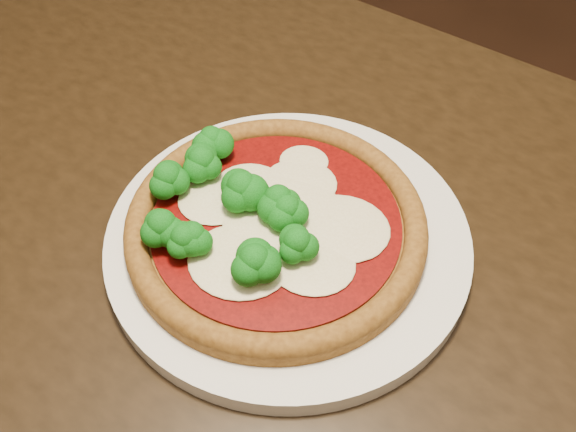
# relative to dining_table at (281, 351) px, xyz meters

# --- Properties ---
(dining_table) EXTENTS (1.57, 1.29, 0.75)m
(dining_table) POSITION_rel_dining_table_xyz_m (0.00, 0.00, 0.00)
(dining_table) COLOR black
(dining_table) RESTS_ON floor
(plate) EXTENTS (0.32, 0.32, 0.02)m
(plate) POSITION_rel_dining_table_xyz_m (-0.01, 0.06, 0.10)
(plate) COLOR white
(plate) RESTS_ON dining_table
(pizza) EXTENTS (0.26, 0.26, 0.06)m
(pizza) POSITION_rel_dining_table_xyz_m (-0.03, 0.05, 0.12)
(pizza) COLOR brown
(pizza) RESTS_ON plate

